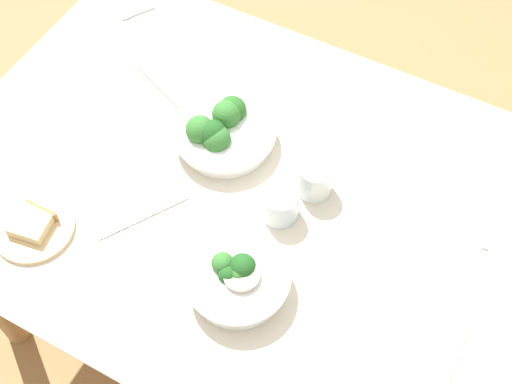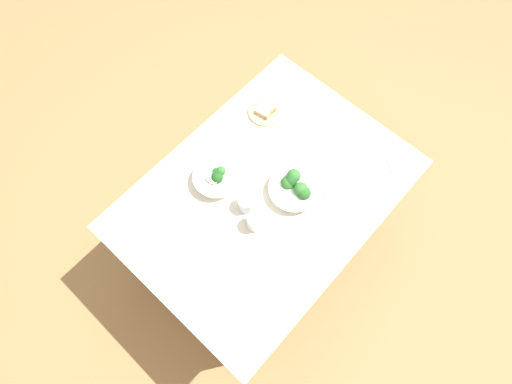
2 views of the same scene
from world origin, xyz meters
TOP-DOWN VIEW (x-y plane):
  - ground_plane at (0.00, 0.00)m, footprint 6.00×6.00m
  - dining_table at (0.00, 0.00)m, footprint 1.37×1.00m
  - broccoli_bowl_far at (-0.12, 0.22)m, footprint 0.22×0.22m
  - broccoli_bowl_near at (0.10, -0.09)m, footprint 0.24×0.24m
  - bread_side_plate at (0.34, 0.31)m, footprint 0.18×0.18m
  - water_glass_center at (-0.15, -0.07)m, footprint 0.08×0.08m
  - water_glass_side at (-0.11, 0.02)m, footprint 0.08×0.08m
  - fork_by_far_bowl at (-0.53, -0.15)m, footprint 0.03×0.11m
  - fork_by_near_bowl at (0.52, -0.36)m, footprint 0.06×0.09m
  - table_knife_left at (0.14, 0.17)m, footprint 0.12×0.19m
  - table_knife_right at (-0.56, 0.15)m, footprint 0.01×0.21m
  - napkin_folded_upper at (0.29, -0.21)m, footprint 0.23×0.19m

SIDE VIEW (x-z plane):
  - ground_plane at x=0.00m, z-range 0.00..0.00m
  - dining_table at x=0.00m, z-range 0.25..0.96m
  - table_knife_left at x=0.14m, z-range 0.71..0.71m
  - table_knife_right at x=-0.56m, z-range 0.71..0.71m
  - fork_by_far_bowl at x=-0.53m, z-range 0.71..0.71m
  - fork_by_near_bowl at x=0.52m, z-range 0.71..0.71m
  - napkin_folded_upper at x=0.29m, z-range 0.71..0.72m
  - bread_side_plate at x=0.34m, z-range 0.70..0.74m
  - broccoli_bowl_far at x=-0.12m, z-range 0.70..0.79m
  - broccoli_bowl_near at x=0.10m, z-range 0.70..0.80m
  - water_glass_side at x=-0.11m, z-range 0.71..0.79m
  - water_glass_center at x=-0.15m, z-range 0.71..0.79m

